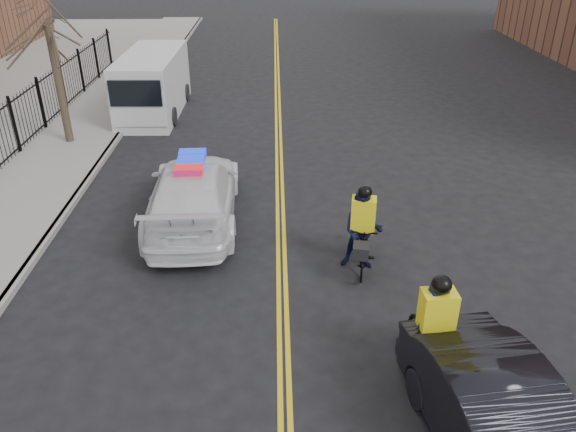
# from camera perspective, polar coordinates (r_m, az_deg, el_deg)

# --- Properties ---
(ground) EXTENTS (120.00, 120.00, 0.00)m
(ground) POSITION_cam_1_polar(r_m,az_deg,el_deg) (12.01, -0.53, -9.73)
(ground) COLOR black
(ground) RESTS_ON ground
(center_line_left) EXTENTS (0.10, 60.00, 0.01)m
(center_line_left) POSITION_cam_1_polar(r_m,az_deg,el_deg) (18.96, -1.14, 5.32)
(center_line_left) COLOR yellow
(center_line_left) RESTS_ON ground
(center_line_right) EXTENTS (0.10, 60.00, 0.01)m
(center_line_right) POSITION_cam_1_polar(r_m,az_deg,el_deg) (18.96, -0.66, 5.33)
(center_line_right) COLOR yellow
(center_line_right) RESTS_ON ground
(sidewalk) EXTENTS (3.00, 60.00, 0.15)m
(sidewalk) POSITION_cam_1_polar(r_m,az_deg,el_deg) (20.33, -22.64, 4.91)
(sidewalk) COLOR gray
(sidewalk) RESTS_ON ground
(curb) EXTENTS (0.20, 60.00, 0.15)m
(curb) POSITION_cam_1_polar(r_m,az_deg,el_deg) (19.83, -18.58, 5.08)
(curb) COLOR gray
(curb) RESTS_ON ground
(iron_fence) EXTENTS (0.12, 28.00, 2.00)m
(iron_fence) POSITION_cam_1_polar(r_m,az_deg,el_deg) (20.61, -27.02, 7.07)
(iron_fence) COLOR black
(iron_fence) RESTS_ON ground
(street_tree) EXTENTS (3.20, 3.20, 4.80)m
(street_tree) POSITION_cam_1_polar(r_m,az_deg,el_deg) (21.21, -22.88, 15.68)
(street_tree) COLOR #3A2F22
(street_tree) RESTS_ON sidewalk
(police_cruiser) EXTENTS (2.53, 5.79, 1.82)m
(police_cruiser) POSITION_cam_1_polar(r_m,az_deg,el_deg) (15.22, -9.59, 2.31)
(police_cruiser) COLOR white
(police_cruiser) RESTS_ON ground
(cargo_van) EXTENTS (2.35, 5.88, 2.45)m
(cargo_van) POSITION_cam_1_polar(r_m,az_deg,el_deg) (24.37, -13.64, 12.75)
(cargo_van) COLOR silver
(cargo_van) RESTS_ON ground
(cyclist_near) EXTENTS (0.93, 2.30, 2.21)m
(cyclist_near) POSITION_cam_1_polar(r_m,az_deg,el_deg) (10.36, 14.46, -12.57)
(cyclist_near) COLOR black
(cyclist_near) RESTS_ON ground
(cyclist_far) EXTENTS (1.05, 2.15, 2.11)m
(cyclist_far) POSITION_cam_1_polar(r_m,az_deg,el_deg) (13.12, 7.51, -2.01)
(cyclist_far) COLOR black
(cyclist_far) RESTS_ON ground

